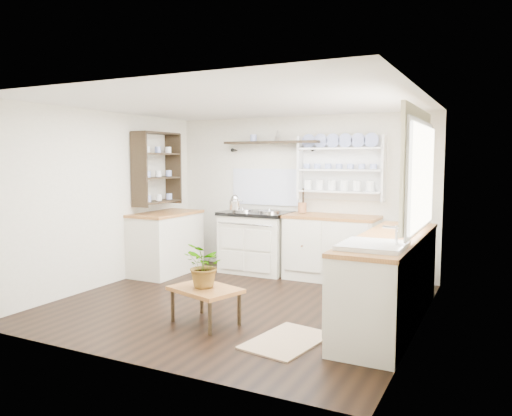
# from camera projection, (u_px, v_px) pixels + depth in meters

# --- Properties ---
(floor) EXTENTS (4.00, 3.80, 0.01)m
(floor) POSITION_uv_depth(u_px,v_px,m) (239.00, 303.00, 5.80)
(floor) COLOR black
(floor) RESTS_ON ground
(wall_back) EXTENTS (4.00, 0.02, 2.30)m
(wall_back) POSITION_uv_depth(u_px,v_px,m) (300.00, 195.00, 7.38)
(wall_back) COLOR beige
(wall_back) RESTS_ON ground
(wall_right) EXTENTS (0.02, 3.80, 2.30)m
(wall_right) POSITION_uv_depth(u_px,v_px,m) (421.00, 214.00, 4.79)
(wall_right) COLOR beige
(wall_right) RESTS_ON ground
(wall_left) EXTENTS (0.02, 3.80, 2.30)m
(wall_left) POSITION_uv_depth(u_px,v_px,m) (105.00, 199.00, 6.58)
(wall_left) COLOR beige
(wall_left) RESTS_ON ground
(ceiling) EXTENTS (4.00, 3.80, 0.01)m
(ceiling) POSITION_uv_depth(u_px,v_px,m) (238.00, 103.00, 5.57)
(ceiling) COLOR white
(ceiling) RESTS_ON wall_back
(window) EXTENTS (0.08, 1.55, 1.22)m
(window) POSITION_uv_depth(u_px,v_px,m) (419.00, 170.00, 4.91)
(window) COLOR white
(window) RESTS_ON wall_right
(aga_cooker) EXTENTS (1.01, 0.70, 0.93)m
(aga_cooker) POSITION_uv_depth(u_px,v_px,m) (256.00, 241.00, 7.40)
(aga_cooker) COLOR silver
(aga_cooker) RESTS_ON floor
(back_cabinets) EXTENTS (1.27, 0.63, 0.90)m
(back_cabinets) POSITION_uv_depth(u_px,v_px,m) (332.00, 247.00, 6.91)
(back_cabinets) COLOR beige
(back_cabinets) RESTS_ON floor
(right_cabinets) EXTENTS (0.62, 2.43, 0.90)m
(right_cabinets) POSITION_uv_depth(u_px,v_px,m) (389.00, 279.00, 5.09)
(right_cabinets) COLOR beige
(right_cabinets) RESTS_ON floor
(belfast_sink) EXTENTS (0.55, 0.60, 0.45)m
(belfast_sink) POSITION_uv_depth(u_px,v_px,m) (373.00, 259.00, 4.38)
(belfast_sink) COLOR white
(belfast_sink) RESTS_ON right_cabinets
(left_cabinets) EXTENTS (0.62, 1.13, 0.90)m
(left_cabinets) POSITION_uv_depth(u_px,v_px,m) (166.00, 242.00, 7.31)
(left_cabinets) COLOR beige
(left_cabinets) RESTS_ON floor
(plate_rack) EXTENTS (1.20, 0.22, 0.90)m
(plate_rack) POSITION_uv_depth(u_px,v_px,m) (342.00, 168.00, 7.01)
(plate_rack) COLOR white
(plate_rack) RESTS_ON wall_back
(high_shelf) EXTENTS (1.50, 0.29, 0.16)m
(high_shelf) POSITION_uv_depth(u_px,v_px,m) (272.00, 143.00, 7.37)
(high_shelf) COLOR black
(high_shelf) RESTS_ON wall_back
(left_shelving) EXTENTS (0.28, 0.80, 1.05)m
(left_shelving) POSITION_uv_depth(u_px,v_px,m) (157.00, 168.00, 7.27)
(left_shelving) COLOR black
(left_shelving) RESTS_ON wall_left
(kettle) EXTENTS (0.17, 0.17, 0.21)m
(kettle) POSITION_uv_depth(u_px,v_px,m) (235.00, 202.00, 7.36)
(kettle) COLOR silver
(kettle) RESTS_ON aga_cooker
(utensil_crock) EXTENTS (0.12, 0.12, 0.14)m
(utensil_crock) POSITION_uv_depth(u_px,v_px,m) (302.00, 208.00, 7.14)
(utensil_crock) COLOR #975E37
(utensil_crock) RESTS_ON back_cabinets
(center_table) EXTENTS (0.80, 0.67, 0.37)m
(center_table) POSITION_uv_depth(u_px,v_px,m) (205.00, 292.00, 5.07)
(center_table) COLOR brown
(center_table) RESTS_ON floor
(potted_plant) EXTENTS (0.54, 0.52, 0.46)m
(potted_plant) POSITION_uv_depth(u_px,v_px,m) (205.00, 265.00, 5.04)
(potted_plant) COLOR #3F7233
(potted_plant) RESTS_ON center_table
(floor_rug) EXTENTS (0.68, 0.93, 0.02)m
(floor_rug) POSITION_uv_depth(u_px,v_px,m) (287.00, 341.00, 4.59)
(floor_rug) COLOR #967C57
(floor_rug) RESTS_ON floor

